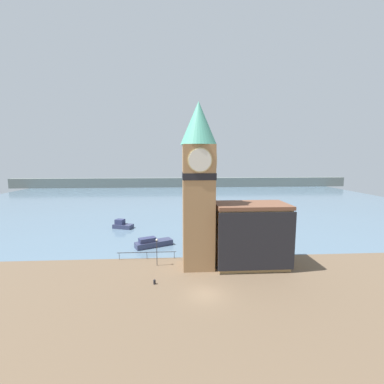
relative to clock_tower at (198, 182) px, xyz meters
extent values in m
plane|color=brown|center=(0.20, -7.84, -12.19)|extent=(160.00, 160.00, 0.00)
cube|color=slate|center=(0.20, 63.32, -12.19)|extent=(160.00, 120.00, 0.00)
cube|color=slate|center=(0.20, 103.32, -9.69)|extent=(180.00, 3.00, 5.00)
cube|color=#333338|center=(-7.68, 3.07, -11.14)|extent=(9.03, 0.08, 0.08)
cylinder|color=#333338|center=(-11.89, 3.07, -11.67)|extent=(0.07, 0.07, 1.05)
cylinder|color=#333338|center=(-7.68, 3.07, -11.67)|extent=(0.07, 0.07, 1.05)
cylinder|color=#333338|center=(-3.46, 3.07, -11.67)|extent=(0.07, 0.07, 1.05)
cube|color=#9E754C|center=(-0.01, 0.01, -3.57)|extent=(4.30, 4.30, 17.24)
cube|color=black|center=(-0.01, 0.01, 0.84)|extent=(4.42, 4.42, 0.90)
cylinder|color=tan|center=(-0.01, -2.20, 2.99)|extent=(3.21, 0.12, 3.21)
cylinder|color=silver|center=(-0.01, -2.28, 2.99)|extent=(2.92, 0.12, 2.92)
cylinder|color=tan|center=(2.20, 0.01, 2.99)|extent=(0.12, 3.21, 3.21)
cylinder|color=silver|center=(2.28, 0.01, 2.99)|extent=(0.12, 2.92, 2.92)
cone|color=#51A88E|center=(-0.01, 0.01, 7.92)|extent=(4.95, 4.95, 5.73)
cube|color=#A88451|center=(7.56, -0.07, -7.90)|extent=(9.82, 5.53, 8.58)
cube|color=brown|center=(7.56, -0.07, -3.36)|extent=(10.22, 5.93, 0.50)
cube|color=#232328|center=(7.56, -2.99, -7.73)|extent=(10.32, 0.30, 7.90)
cube|color=#333856|center=(-7.11, 8.82, -11.71)|extent=(6.77, 4.54, 0.96)
cube|color=navy|center=(-8.18, 8.33, -10.86)|extent=(3.20, 2.47, 0.75)
cube|color=#333856|center=(-14.97, 21.18, -11.75)|extent=(4.69, 3.38, 0.87)
cube|color=navy|center=(-15.69, 21.42, -10.78)|extent=(2.24, 2.01, 1.08)
cylinder|color=black|center=(-5.84, -5.09, -11.96)|extent=(0.29, 0.29, 0.46)
sphere|color=black|center=(-5.84, -5.09, -11.73)|extent=(0.30, 0.30, 0.30)
cylinder|color=#2D2D33|center=(-5.94, 0.47, -10.32)|extent=(0.10, 0.10, 3.75)
sphere|color=silver|center=(-5.94, 0.47, -8.35)|extent=(0.32, 0.32, 0.32)
camera|label=1|loc=(-3.03, -35.21, 3.19)|focal=24.00mm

